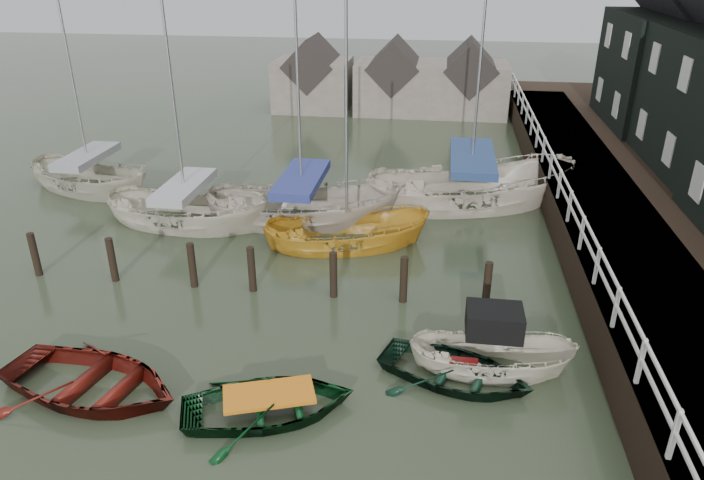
% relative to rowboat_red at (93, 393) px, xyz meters
% --- Properties ---
extents(ground, '(120.00, 120.00, 0.00)m').
position_rel_rowboat_red_xyz_m(ground, '(3.44, 2.08, 0.00)').
color(ground, '#293421').
rests_on(ground, ground).
extents(pier, '(3.04, 32.00, 2.70)m').
position_rel_rowboat_red_xyz_m(pier, '(12.92, 12.08, 0.71)').
color(pier, black).
rests_on(pier, ground).
extents(mooring_pilings, '(13.72, 0.22, 1.80)m').
position_rel_rowboat_red_xyz_m(mooring_pilings, '(2.33, 5.08, 0.50)').
color(mooring_pilings, black).
rests_on(mooring_pilings, ground).
extents(far_sheds, '(14.00, 4.08, 4.39)m').
position_rel_rowboat_red_xyz_m(far_sheds, '(4.28, 28.08, 1.86)').
color(far_sheds, '#665B51').
rests_on(far_sheds, ground).
extents(rowboat_red, '(4.89, 3.93, 0.90)m').
position_rel_rowboat_red_xyz_m(rowboat_red, '(0.00, 0.00, 0.00)').
color(rowboat_red, '#50110B').
rests_on(rowboat_red, ground).
extents(rowboat_green, '(4.38, 3.73, 0.77)m').
position_rel_rowboat_red_xyz_m(rowboat_green, '(4.14, -0.09, 0.00)').
color(rowboat_green, black).
rests_on(rowboat_green, ground).
extents(rowboat_dkgreen, '(4.20, 3.55, 0.74)m').
position_rel_rowboat_red_xyz_m(rowboat_dkgreen, '(8.09, 1.67, 0.00)').
color(rowboat_dkgreen, black).
rests_on(rowboat_dkgreen, ground).
extents(motorboat, '(3.87, 1.47, 2.31)m').
position_rel_rowboat_red_xyz_m(motorboat, '(8.92, 2.16, 0.11)').
color(motorboat, beige).
rests_on(motorboat, ground).
extents(sailboat_a, '(6.51, 3.11, 10.23)m').
position_rel_rowboat_red_xyz_m(sailboat_a, '(-1.49, 9.48, 0.06)').
color(sailboat_a, beige).
rests_on(sailboat_a, ground).
extents(sailboat_b, '(7.33, 3.26, 11.39)m').
position_rel_rowboat_red_xyz_m(sailboat_b, '(2.59, 10.34, 0.06)').
color(sailboat_b, '#C1B4A4').
rests_on(sailboat_b, ground).
extents(sailboat_c, '(5.93, 3.40, 9.62)m').
position_rel_rowboat_red_xyz_m(sailboat_c, '(4.50, 8.56, 0.01)').
color(sailboat_c, gold).
rests_on(sailboat_c, ground).
extents(sailboat_d, '(8.84, 5.24, 12.76)m').
position_rel_rowboat_red_xyz_m(sailboat_d, '(8.68, 12.97, 0.06)').
color(sailboat_d, beige).
rests_on(sailboat_d, ground).
extents(sailboat_e, '(6.66, 4.37, 9.71)m').
position_rel_rowboat_red_xyz_m(sailboat_e, '(-6.78, 12.35, 0.06)').
color(sailboat_e, '#BDB8A1').
rests_on(sailboat_e, ground).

